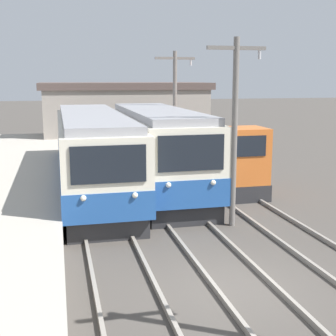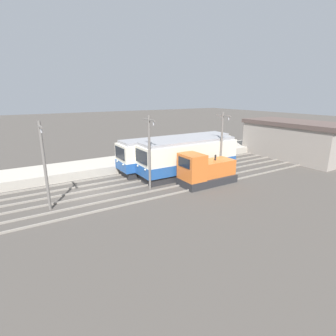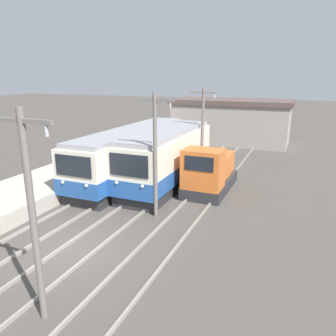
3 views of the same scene
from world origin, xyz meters
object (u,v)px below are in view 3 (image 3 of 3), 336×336
(shunting_locomotive, at_px, (210,173))
(catenary_mast_near, at_px, (32,211))
(commuter_train_center, at_px, (167,159))
(catenary_mast_far, at_px, (203,128))
(commuter_train_left, at_px, (134,155))
(catenary_mast_mid, at_px, (155,151))

(shunting_locomotive, distance_m, catenary_mast_near, 13.26)
(shunting_locomotive, height_order, catenary_mast_near, catenary_mast_near)
(commuter_train_center, bearing_deg, catenary_mast_far, 62.84)
(commuter_train_center, bearing_deg, commuter_train_left, 169.70)
(commuter_train_center, xyz_separation_m, catenary_mast_mid, (1.51, -5.16, 1.75))
(commuter_train_left, xyz_separation_m, shunting_locomotive, (5.80, -0.78, -0.45))
(commuter_train_left, xyz_separation_m, catenary_mast_near, (4.31, -13.76, 1.81))
(catenary_mast_mid, bearing_deg, commuter_train_left, 127.25)
(shunting_locomotive, bearing_deg, catenary_mast_near, -96.55)
(shunting_locomotive, bearing_deg, catenary_mast_mid, -106.97)
(commuter_train_left, xyz_separation_m, commuter_train_center, (2.80, -0.51, 0.06))
(commuter_train_left, bearing_deg, shunting_locomotive, -7.64)
(catenary_mast_mid, height_order, catenary_mast_far, same)
(catenary_mast_mid, bearing_deg, catenary_mast_far, 90.00)
(commuter_train_left, bearing_deg, commuter_train_center, -10.30)
(commuter_train_left, height_order, catenary_mast_mid, catenary_mast_mid)
(catenary_mast_near, bearing_deg, commuter_train_left, 107.38)
(catenary_mast_far, bearing_deg, catenary_mast_near, -90.00)
(commuter_train_center, distance_m, catenary_mast_mid, 5.65)
(commuter_train_center, bearing_deg, shunting_locomotive, -5.13)
(commuter_train_center, relative_size, catenary_mast_mid, 1.67)
(catenary_mast_mid, distance_m, catenary_mast_far, 8.10)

